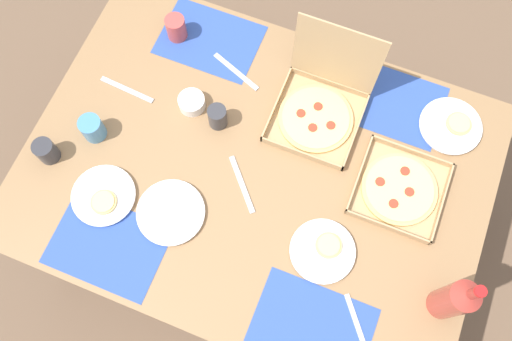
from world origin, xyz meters
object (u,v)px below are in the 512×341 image
(pizza_box_corner_left, at_px, (320,105))
(cup_clear_left, at_px, (218,117))
(pizza_box_corner_right, at_px, (399,189))
(plate_near_left, at_px, (323,251))
(soda_bottle, at_px, (455,300))
(plate_near_right, at_px, (451,126))
(cup_red, at_px, (176,28))
(condiment_bowl, at_px, (192,102))
(plate_middle, at_px, (104,196))
(plate_far_left, at_px, (171,213))
(cup_dark, at_px, (92,128))
(cup_spare, at_px, (46,151))

(pizza_box_corner_left, bearing_deg, cup_clear_left, -151.58)
(pizza_box_corner_right, height_order, plate_near_left, pizza_box_corner_right)
(soda_bottle, bearing_deg, cup_clear_left, 160.32)
(plate_near_right, bearing_deg, pizza_box_corner_left, -165.87)
(cup_clear_left, bearing_deg, pizza_box_corner_right, -0.61)
(soda_bottle, distance_m, cup_red, 1.30)
(pizza_box_corner_left, height_order, condiment_bowl, pizza_box_corner_left)
(pizza_box_corner_left, xyz_separation_m, cup_clear_left, (-0.31, -0.17, -0.01))
(plate_middle, bearing_deg, plate_far_left, 7.97)
(plate_far_left, bearing_deg, pizza_box_corner_left, 58.23)
(soda_bottle, xyz_separation_m, condiment_bowl, (-0.99, 0.34, -0.11))
(plate_middle, height_order, soda_bottle, soda_bottle)
(plate_middle, bearing_deg, pizza_box_corner_right, 23.13)
(plate_near_right, bearing_deg, cup_clear_left, -159.66)
(plate_middle, xyz_separation_m, cup_dark, (-0.13, 0.19, 0.03))
(pizza_box_corner_left, height_order, cup_dark, pizza_box_corner_left)
(plate_middle, distance_m, cup_spare, 0.25)
(soda_bottle, relative_size, cup_red, 3.42)
(pizza_box_corner_right, xyz_separation_m, plate_middle, (-0.90, -0.38, -0.00))
(pizza_box_corner_left, distance_m, cup_spare, 0.93)
(pizza_box_corner_right, xyz_separation_m, cup_dark, (-1.03, -0.19, 0.03))
(plate_middle, height_order, condiment_bowl, condiment_bowl)
(cup_red, bearing_deg, plate_near_left, -36.33)
(cup_red, bearing_deg, pizza_box_corner_right, -16.51)
(pizza_box_corner_right, bearing_deg, plate_middle, -156.87)
(plate_far_left, relative_size, cup_clear_left, 2.51)
(plate_middle, bearing_deg, pizza_box_corner_left, 45.20)
(plate_middle, distance_m, plate_near_left, 0.74)
(cup_dark, bearing_deg, pizza_box_corner_left, 27.88)
(soda_bottle, bearing_deg, cup_spare, -179.56)
(plate_far_left, height_order, plate_near_left, plate_near_left)
(plate_near_left, height_order, condiment_bowl, condiment_bowl)
(cup_red, bearing_deg, plate_near_right, 0.60)
(cup_dark, height_order, condiment_bowl, cup_dark)
(plate_near_left, bearing_deg, plate_middle, -172.44)
(pizza_box_corner_left, distance_m, cup_dark, 0.78)
(plate_near_left, relative_size, cup_clear_left, 2.35)
(plate_near_left, height_order, cup_dark, cup_dark)
(condiment_bowl, bearing_deg, plate_middle, -107.84)
(plate_near_left, bearing_deg, cup_clear_left, 148.96)
(pizza_box_corner_left, xyz_separation_m, cup_spare, (-0.79, -0.49, -0.01))
(pizza_box_corner_left, bearing_deg, soda_bottle, -40.25)
(plate_middle, relative_size, cup_red, 2.24)
(plate_middle, distance_m, plate_far_left, 0.23)
(pizza_box_corner_left, distance_m, pizza_box_corner_right, 0.39)
(plate_middle, relative_size, plate_near_left, 1.01)
(cup_spare, distance_m, condiment_bowl, 0.51)
(cup_clear_left, relative_size, condiment_bowl, 0.96)
(pizza_box_corner_right, relative_size, cup_red, 3.03)
(cup_spare, bearing_deg, plate_near_left, 1.91)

